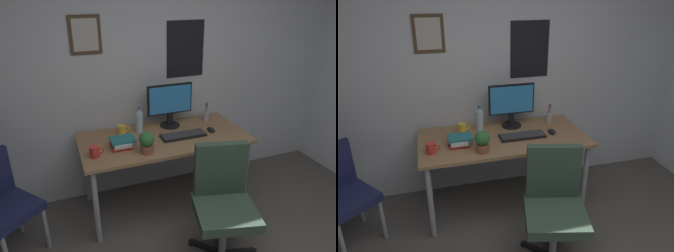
% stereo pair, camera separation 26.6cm
% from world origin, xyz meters
% --- Properties ---
extents(wall_back, '(4.40, 0.10, 2.60)m').
position_xyz_m(wall_back, '(-0.00, 2.15, 1.30)').
color(wall_back, silver).
rests_on(wall_back, ground_plane).
extents(desk, '(1.57, 0.76, 0.75)m').
position_xyz_m(desk, '(0.00, 1.69, 0.68)').
color(desk, '#936D47').
rests_on(desk, ground_plane).
extents(office_chair, '(0.58, 0.58, 0.95)m').
position_xyz_m(office_chair, '(0.21, 0.92, 0.53)').
color(office_chair, '#334738').
rests_on(office_chair, ground_plane).
extents(side_chair, '(0.59, 0.59, 0.88)m').
position_xyz_m(side_chair, '(-1.43, 1.54, 0.50)').
color(side_chair, '#1E234C').
rests_on(side_chair, ground_plane).
extents(monitor, '(0.46, 0.20, 0.43)m').
position_xyz_m(monitor, '(0.14, 1.91, 0.99)').
color(monitor, black).
rests_on(monitor, desk).
extents(keyboard, '(0.43, 0.15, 0.03)m').
position_xyz_m(keyboard, '(0.17, 1.63, 0.77)').
color(keyboard, black).
rests_on(keyboard, desk).
extents(computer_mouse, '(0.06, 0.11, 0.04)m').
position_xyz_m(computer_mouse, '(0.47, 1.64, 0.77)').
color(computer_mouse, black).
rests_on(computer_mouse, desk).
extents(water_bottle, '(0.07, 0.07, 0.25)m').
position_xyz_m(water_bottle, '(-0.18, 1.88, 0.86)').
color(water_bottle, silver).
rests_on(water_bottle, desk).
extents(coffee_mug_near, '(0.12, 0.08, 0.09)m').
position_xyz_m(coffee_mug_near, '(-0.35, 1.89, 0.80)').
color(coffee_mug_near, yellow).
rests_on(coffee_mug_near, desk).
extents(coffee_mug_far, '(0.12, 0.08, 0.09)m').
position_xyz_m(coffee_mug_far, '(-0.67, 1.53, 0.80)').
color(coffee_mug_far, red).
rests_on(coffee_mug_far, desk).
extents(potted_plant, '(0.13, 0.13, 0.19)m').
position_xyz_m(potted_plant, '(-0.25, 1.44, 0.86)').
color(potted_plant, brown).
rests_on(potted_plant, desk).
extents(pen_cup, '(0.07, 0.07, 0.20)m').
position_xyz_m(pen_cup, '(0.55, 1.91, 0.81)').
color(pen_cup, '#9EA0A5').
rests_on(pen_cup, desk).
extents(book_stack_left, '(0.21, 0.18, 0.09)m').
position_xyz_m(book_stack_left, '(-0.42, 1.61, 0.80)').
color(book_stack_left, '#B22D28').
rests_on(book_stack_left, desk).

